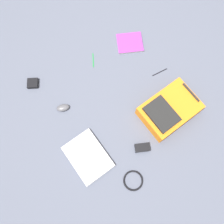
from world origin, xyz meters
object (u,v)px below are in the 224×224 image
at_px(cable_coil, 133,181).
at_px(pen_black, 93,60).
at_px(backpack, 169,110).
at_px(computer_mouse, 63,108).
at_px(pen_blue, 160,72).
at_px(earbud_pouch, 33,83).
at_px(book_comic, 130,43).
at_px(power_brick, 142,148).
at_px(laptop, 88,157).

bearing_deg(cable_coil, pen_black, 175.34).
bearing_deg(pen_black, backpack, 29.77).
bearing_deg(cable_coil, computer_mouse, -158.16).
relative_size(pen_blue, earbud_pouch, 1.64).
xyz_separation_m(cable_coil, pen_black, (-1.04, 0.09, -0.00)).
distance_m(backpack, pen_black, 0.77).
distance_m(book_comic, cable_coil, 1.17).
xyz_separation_m(power_brick, pen_black, (-0.85, -0.08, -0.01)).
height_order(backpack, book_comic, backpack).
bearing_deg(earbud_pouch, pen_blue, 73.28).
bearing_deg(power_brick, cable_coil, -39.62).
distance_m(pen_black, earbud_pouch, 0.54).
distance_m(computer_mouse, earbud_pouch, 0.34).
xyz_separation_m(cable_coil, pen_blue, (-0.72, 0.57, -0.00)).
bearing_deg(cable_coil, backpack, 129.04).
distance_m(backpack, book_comic, 0.70).
bearing_deg(book_comic, laptop, -41.36).
xyz_separation_m(laptop, cable_coil, (0.29, 0.25, -0.01)).
bearing_deg(backpack, power_brick, -59.05).
bearing_deg(pen_black, pen_blue, 56.21).
xyz_separation_m(backpack, book_comic, (-0.70, -0.02, -0.06)).
xyz_separation_m(computer_mouse, power_brick, (0.53, 0.45, -0.00)).
bearing_deg(pen_black, cable_coil, -4.66).
height_order(book_comic, pen_black, book_comic).
distance_m(book_comic, computer_mouse, 0.82).
height_order(laptop, cable_coil, laptop).
bearing_deg(laptop, cable_coil, 40.20).
distance_m(computer_mouse, pen_blue, 0.86).
relative_size(power_brick, pen_black, 0.86).
xyz_separation_m(laptop, pen_black, (-0.75, 0.33, -0.01)).
bearing_deg(computer_mouse, pen_blue, 98.71).
height_order(power_brick, pen_blue, power_brick).
distance_m(laptop, cable_coil, 0.38).
distance_m(laptop, book_comic, 1.05).
distance_m(book_comic, power_brick, 0.93).
distance_m(backpack, laptop, 0.72).
bearing_deg(earbud_pouch, pen_black, 91.63).
xyz_separation_m(computer_mouse, cable_coil, (0.73, 0.29, -0.01)).
relative_size(laptop, book_comic, 1.52).
relative_size(backpack, computer_mouse, 4.85).
bearing_deg(cable_coil, pen_blue, 141.86).
height_order(backpack, pen_blue, backpack).
distance_m(backpack, pen_blue, 0.36).
distance_m(computer_mouse, power_brick, 0.70).
height_order(cable_coil, pen_black, cable_coil).
distance_m(laptop, power_brick, 0.42).
bearing_deg(cable_coil, power_brick, 140.38).
bearing_deg(pen_blue, cable_coil, -38.14).
bearing_deg(earbud_pouch, cable_coil, 23.86).
bearing_deg(pen_blue, pen_black, -123.79).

